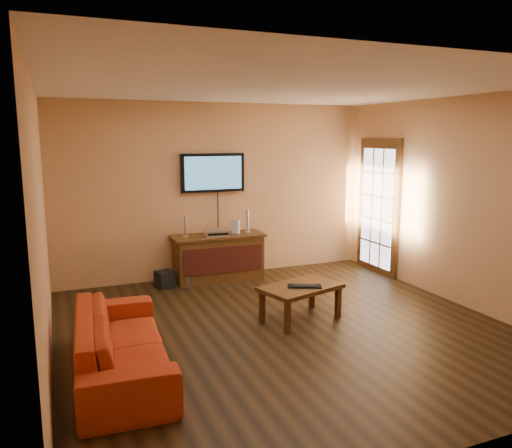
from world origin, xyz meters
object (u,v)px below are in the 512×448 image
speaker_right (247,222)px  av_receiver (217,233)px  keyboard (305,286)px  bottle (188,284)px  television (213,173)px  coffee_table (301,290)px  game_console (236,226)px  media_console (219,257)px  subwoofer (165,279)px  sofa (121,333)px  speaker_left (186,227)px

speaker_right → av_receiver: bearing=-173.3°
keyboard → bottle: bearing=118.8°
television → bottle: (-0.58, -0.56, -1.54)m
coffee_table → speaker_right: size_ratio=3.04×
coffee_table → game_console: size_ratio=4.94×
av_receiver → game_console: size_ratio=1.65×
av_receiver → bottle: av_receiver is taller
media_console → television: bearing=90.0°
av_receiver → speaker_right: bearing=14.2°
bottle → media_console: bearing=30.2°
coffee_table → subwoofer: coffee_table is taller
television → subwoofer: size_ratio=4.15×
game_console → television: bearing=121.8°
speaker_right → bottle: bearing=-161.1°
speaker_right → keyboard: bearing=-92.8°
sofa → game_console: bearing=-34.8°
bottle → keyboard: 2.04m
subwoofer → speaker_right: bearing=-9.9°
keyboard → sofa: bearing=-166.6°
coffee_table → subwoofer: size_ratio=4.43×
television → av_receiver: 0.93m
av_receiver → keyboard: bearing=-70.9°
media_console → subwoofer: media_console is taller
speaker_right → bottle: size_ratio=1.83×
sofa → av_receiver: (1.76, 2.58, 0.35)m
television → keyboard: bearing=-80.5°
game_console → media_console: bearing=161.4°
speaker_left → subwoofer: (-0.37, -0.13, -0.73)m
television → bottle: television is taller
bottle → game_console: bearing=22.5°
subwoofer → keyboard: size_ratio=0.57×
av_receiver → game_console: bearing=17.3°
speaker_right → television: bearing=158.0°
media_console → coffee_table: media_console is taller
media_console → coffee_table: bearing=-79.6°
speaker_left → keyboard: bearing=-67.5°
bottle → speaker_left: bearing=77.2°
media_console → subwoofer: 0.90m
av_receiver → bottle: 0.90m
media_console → bottle: media_console is taller
subwoofer → keyboard: keyboard is taller
television → bottle: size_ratio=5.21×
television → coffee_table: size_ratio=0.94×
speaker_right → game_console: 0.21m
game_console → coffee_table: bearing=-110.9°
media_console → television: television is taller
av_receiver → subwoofer: bearing=-167.9°
media_console → speaker_right: bearing=3.4°
subwoofer → bottle: 0.37m
av_receiver → keyboard: 2.13m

